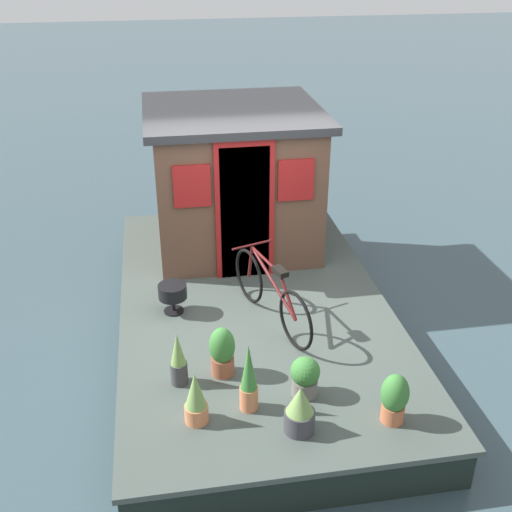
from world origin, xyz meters
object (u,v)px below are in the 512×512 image
at_px(potted_plant_rosemary, 249,379).
at_px(potted_plant_sage, 178,360).
at_px(potted_plant_thyme, 305,376).
at_px(potted_plant_mint, 222,351).
at_px(potted_plant_geranium, 300,410).
at_px(potted_plant_ivy, 196,399).
at_px(bicycle, 271,294).
at_px(potted_plant_succulent, 394,398).
at_px(houseboat_cabin, 234,178).
at_px(charcoal_grill, 173,293).

bearing_deg(potted_plant_rosemary, potted_plant_sage, 52.29).
distance_m(potted_plant_thyme, potted_plant_mint, 0.85).
xyz_separation_m(potted_plant_geranium, potted_plant_thyme, (0.47, -0.16, -0.01)).
distance_m(potted_plant_ivy, potted_plant_geranium, 0.92).
relative_size(bicycle, potted_plant_succulent, 3.28).
bearing_deg(houseboat_cabin, potted_plant_thyme, -176.46).
height_order(potted_plant_succulent, potted_plant_mint, potted_plant_mint).
xyz_separation_m(potted_plant_ivy, potted_plant_geranium, (-0.27, -0.88, -0.03)).
bearing_deg(potted_plant_thyme, bicycle, 3.93).
xyz_separation_m(bicycle, potted_plant_rosemary, (-1.37, 0.46, -0.03)).
height_order(bicycle, potted_plant_rosemary, bicycle).
height_order(potted_plant_ivy, potted_plant_thyme, potted_plant_ivy).
distance_m(potted_plant_ivy, potted_plant_sage, 0.57).
distance_m(potted_plant_ivy, potted_plant_rosemary, 0.50).
height_order(houseboat_cabin, bicycle, houseboat_cabin).
distance_m(bicycle, charcoal_grill, 1.14).
bearing_deg(potted_plant_sage, bicycle, -49.83).
bearing_deg(charcoal_grill, potted_plant_sage, 179.67).
relative_size(potted_plant_thyme, charcoal_grill, 1.14).
distance_m(potted_plant_geranium, potted_plant_sage, 1.30).
distance_m(potted_plant_sage, potted_plant_succulent, 2.03).
bearing_deg(potted_plant_succulent, potted_plant_ivy, 80.72).
height_order(potted_plant_thyme, charcoal_grill, potted_plant_thyme).
bearing_deg(houseboat_cabin, charcoal_grill, 151.00).
height_order(bicycle, potted_plant_sage, bicycle).
relative_size(houseboat_cabin, potted_plant_rosemary, 3.23).
relative_size(potted_plant_rosemary, potted_plant_sage, 1.23).
xyz_separation_m(potted_plant_rosemary, potted_plant_thyme, (0.11, -0.55, -0.13)).
bearing_deg(charcoal_grill, potted_plant_succulent, -139.19).
bearing_deg(charcoal_grill, potted_plant_ivy, -176.52).
height_order(potted_plant_thyme, potted_plant_succulent, potted_plant_succulent).
relative_size(potted_plant_sage, charcoal_grill, 1.62).
xyz_separation_m(houseboat_cabin, potted_plant_rosemary, (-3.46, 0.34, -0.62)).
distance_m(potted_plant_rosemary, potted_plant_sage, 0.77).
height_order(potted_plant_sage, potted_plant_succulent, potted_plant_sage).
bearing_deg(potted_plant_rosemary, houseboat_cabin, -5.65).
relative_size(potted_plant_rosemary, potted_plant_geranium, 1.50).
xyz_separation_m(potted_plant_rosemary, potted_plant_succulent, (-0.37, -1.24, -0.08)).
height_order(houseboat_cabin, potted_plant_rosemary, houseboat_cabin).
bearing_deg(potted_plant_sage, potted_plant_rosemary, -127.71).
bearing_deg(potted_plant_mint, potted_plant_thyme, -120.97).
xyz_separation_m(potted_plant_ivy, charcoal_grill, (1.85, 0.11, 0.00)).
bearing_deg(potted_plant_ivy, potted_plant_succulent, -99.28).
distance_m(houseboat_cabin, potted_plant_thyme, 3.44).
bearing_deg(potted_plant_geranium, potted_plant_succulent, -91.12).
bearing_deg(bicycle, potted_plant_thyme, -176.07).
height_order(houseboat_cabin, potted_plant_mint, houseboat_cabin).
bearing_deg(charcoal_grill, potted_plant_geranium, -154.88).
distance_m(potted_plant_geranium, potted_plant_succulent, 0.85).
xyz_separation_m(houseboat_cabin, potted_plant_ivy, (-3.55, 0.83, -0.70)).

